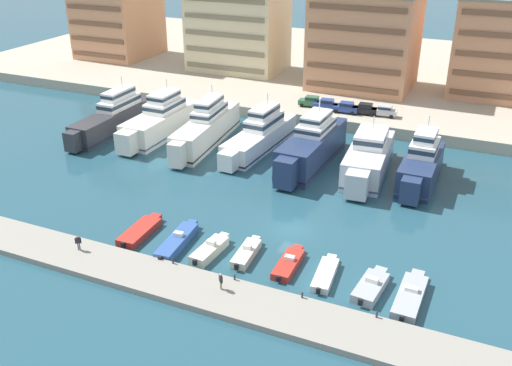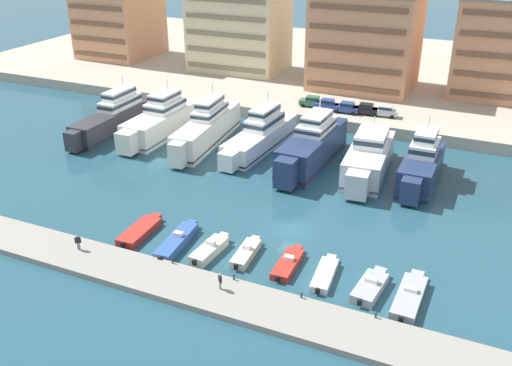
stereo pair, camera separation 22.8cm
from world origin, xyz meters
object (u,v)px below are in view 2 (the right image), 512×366
yacht_navy_mid_right (421,165)px  motorboat_cream_center_left (246,253)px  yacht_white_center_left (261,134)px  yacht_navy_center (312,146)px  motorboat_grey_mid_right (370,287)px  yacht_charcoal_far_left (116,116)px  motorboat_red_far_left (140,231)px  yacht_ivory_mid_left (207,128)px  pedestrian_mid_deck (220,280)px  motorboat_grey_right (410,296)px  motorboat_blue_left (177,241)px  motorboat_red_center (288,263)px  motorboat_white_center_right (325,274)px  car_green_far_left (312,101)px  motorboat_cream_mid_left (210,249)px  car_blue_left (327,104)px  pedestrian_near_edge (78,241)px  car_silver_center (385,111)px  car_black_center_left (366,109)px  yacht_silver_center_right (368,158)px  yacht_ivory_left (161,120)px  car_blue_mid_left (347,107)px

yacht_navy_mid_right → motorboat_cream_center_left: (-13.02, -25.27, -1.97)m
yacht_white_center_left → yacht_navy_center: yacht_navy_center is taller
motorboat_grey_mid_right → yacht_navy_mid_right: bearing=89.8°
yacht_charcoal_far_left → motorboat_red_far_left: (22.03, -25.59, -1.91)m
yacht_ivory_mid_left → pedestrian_mid_deck: bearing=-59.6°
motorboat_grey_mid_right → motorboat_grey_right: (3.57, 0.12, -0.05)m
motorboat_blue_left → motorboat_red_center: 12.21m
motorboat_white_center_right → motorboat_blue_left: bearing=-177.6°
motorboat_red_center → yacht_charcoal_far_left: bearing=147.5°
motorboat_white_center_right → car_green_far_left: 47.02m
motorboat_red_far_left → motorboat_cream_mid_left: (8.79, -0.34, 0.10)m
yacht_charcoal_far_left → car_blue_left: yacht_charcoal_far_left is taller
pedestrian_mid_deck → motorboat_cream_center_left: bearing=94.4°
motorboat_grey_mid_right → car_green_far_left: 49.10m
yacht_ivory_mid_left → motorboat_red_far_left: 27.33m
yacht_charcoal_far_left → motorboat_blue_left: yacht_charcoal_far_left is taller
car_blue_left → motorboat_red_far_left: bearing=-99.1°
yacht_navy_mid_right → pedestrian_near_edge: bearing=-132.0°
yacht_ivory_mid_left → motorboat_grey_mid_right: 41.22m
car_green_far_left → yacht_ivory_mid_left: bearing=-120.3°
yacht_charcoal_far_left → motorboat_cream_mid_left: 40.32m
yacht_white_center_left → yacht_navy_center: bearing=-16.1°
car_blue_left → motorboat_grey_right: bearing=-63.3°
yacht_navy_center → motorboat_cream_center_left: size_ratio=3.24×
yacht_navy_mid_right → motorboat_cream_mid_left: size_ratio=2.50×
motorboat_white_center_right → car_silver_center: 44.23m
motorboat_red_center → yacht_navy_center: bearing=104.1°
pedestrian_near_edge → car_black_center_left: bearing=71.5°
yacht_navy_mid_right → pedestrian_mid_deck: size_ratio=9.05×
motorboat_red_far_left → yacht_silver_center_right: bearing=54.0°
motorboat_cream_mid_left → motorboat_grey_mid_right: bearing=1.6°
yacht_white_center_left → motorboat_grey_right: size_ratio=2.54×
motorboat_white_center_right → car_black_center_left: 44.39m
yacht_silver_center_right → pedestrian_mid_deck: yacht_silver_center_right is taller
car_blue_left → car_silver_center: (9.53, 0.57, 0.00)m
yacht_ivory_left → yacht_ivory_mid_left: bearing=-0.9°
yacht_navy_mid_right → motorboat_cream_center_left: 28.50m
yacht_ivory_mid_left → car_black_center_left: 26.39m
yacht_ivory_left → motorboat_red_far_left: 30.32m
yacht_charcoal_far_left → yacht_ivory_left: 7.81m
yacht_charcoal_far_left → car_green_far_left: (26.27, 18.79, 0.50)m
motorboat_red_center → yacht_navy_mid_right: bearing=71.4°
car_blue_mid_left → car_silver_center: (6.12, 0.82, 0.00)m
yacht_ivory_mid_left → motorboat_red_far_left: yacht_ivory_mid_left is taller
car_green_far_left → car_silver_center: same height
motorboat_grey_mid_right → yacht_ivory_left: bearing=146.2°
car_black_center_left → motorboat_blue_left: bearing=-101.0°
car_green_far_left → yacht_ivory_left: bearing=-136.3°
yacht_charcoal_far_left → car_blue_left: bearing=32.1°
motorboat_white_center_right → car_silver_center: size_ratio=1.54×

